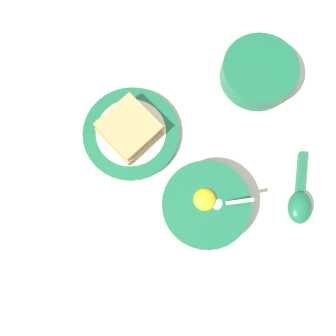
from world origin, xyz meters
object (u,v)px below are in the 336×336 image
object	(u,v)px
toast_plate	(131,133)
congee_bowl	(259,72)
egg_bowl	(208,206)
soup_spoon	(300,202)
toast_sandwich	(129,129)

from	to	relation	value
toast_plate	congee_bowl	world-z (taller)	congee_bowl
congee_bowl	toast_plate	bearing A→B (deg)	148.21
egg_bowl	soup_spoon	world-z (taller)	egg_bowl
egg_bowl	congee_bowl	world-z (taller)	egg_bowl
toast_sandwich	soup_spoon	xyz separation A→B (m)	(0.06, -0.39, -0.02)
egg_bowl	toast_sandwich	bearing A→B (deg)	77.71
egg_bowl	congee_bowl	bearing A→B (deg)	10.40
soup_spoon	egg_bowl	bearing A→B (deg)	125.58
egg_bowl	soup_spoon	bearing A→B (deg)	-54.42
toast_plate	congee_bowl	size ratio (longest dim) A/B	1.27
egg_bowl	toast_plate	distance (m)	0.23
toast_sandwich	congee_bowl	distance (m)	0.32
toast_plate	toast_sandwich	size ratio (longest dim) A/B	1.64
egg_bowl	toast_plate	size ratio (longest dim) A/B	0.84
toast_sandwich	toast_plate	bearing A→B (deg)	-73.37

